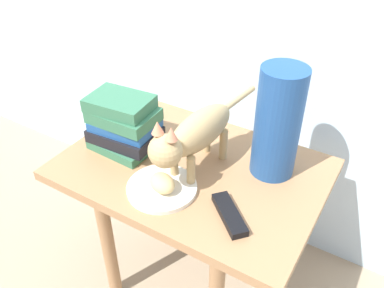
{
  "coord_description": "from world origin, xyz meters",
  "views": [
    {
      "loc": [
        0.48,
        -0.8,
        1.28
      ],
      "look_at": [
        0.0,
        0.0,
        0.61
      ],
      "focal_mm": 37.56,
      "sensor_mm": 36.0,
      "label": 1
    }
  ],
  "objects": [
    {
      "name": "side_table",
      "position": [
        0.0,
        0.0,
        0.45
      ],
      "size": [
        0.77,
        0.53,
        0.53
      ],
      "color": "#9E724C",
      "rests_on": "ground"
    },
    {
      "name": "bread_roll",
      "position": [
        -0.01,
        -0.15,
        0.56
      ],
      "size": [
        0.1,
        0.09,
        0.05
      ],
      "primitive_type": "ellipsoid",
      "rotation": [
        0.0,
        0.0,
        2.77
      ],
      "color": "#E0BC7A",
      "rests_on": "plate"
    },
    {
      "name": "plate",
      "position": [
        -0.02,
        -0.13,
        0.53
      ],
      "size": [
        0.2,
        0.2,
        0.01
      ],
      "primitive_type": "cylinder",
      "color": "silver",
      "rests_on": "side_table"
    },
    {
      "name": "ground_plane",
      "position": [
        0.0,
        0.0,
        0.0
      ],
      "size": [
        6.0,
        6.0,
        0.0
      ],
      "primitive_type": "plane",
      "color": "gray"
    },
    {
      "name": "green_vase",
      "position": [
        0.21,
        0.11,
        0.69
      ],
      "size": [
        0.13,
        0.13,
        0.33
      ],
      "primitive_type": "cylinder",
      "color": "navy",
      "rests_on": "side_table"
    },
    {
      "name": "cat",
      "position": [
        0.02,
        -0.02,
        0.66
      ],
      "size": [
        0.12,
        0.48,
        0.23
      ],
      "color": "tan",
      "rests_on": "side_table"
    },
    {
      "name": "book_stack",
      "position": [
        -0.23,
        -0.02,
        0.61
      ],
      "size": [
        0.22,
        0.16,
        0.17
      ],
      "color": "#336B4C",
      "rests_on": "side_table"
    },
    {
      "name": "tv_remote",
      "position": [
        0.19,
        -0.13,
        0.54
      ],
      "size": [
        0.14,
        0.13,
        0.02
      ],
      "primitive_type": "cube",
      "rotation": [
        0.0,
        0.0,
        -0.73
      ],
      "color": "black",
      "rests_on": "side_table"
    }
  ]
}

